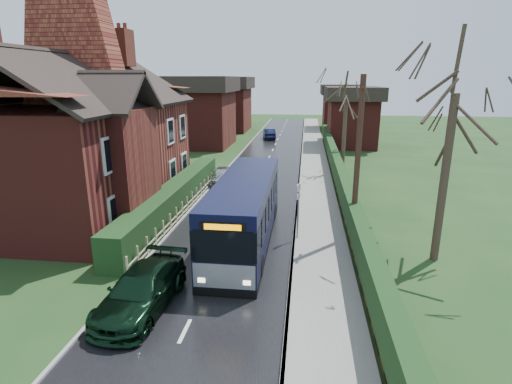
# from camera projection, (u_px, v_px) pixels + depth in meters

# --- Properties ---
(ground) EXTENTS (140.00, 140.00, 0.00)m
(ground) POSITION_uv_depth(u_px,v_px,m) (224.00, 250.00, 17.80)
(ground) COLOR #2B471E
(ground) RESTS_ON ground
(road) EXTENTS (6.00, 100.00, 0.02)m
(road) POSITION_uv_depth(u_px,v_px,m) (253.00, 190.00, 27.34)
(road) COLOR black
(road) RESTS_ON ground
(pavement) EXTENTS (2.50, 100.00, 0.14)m
(pavement) POSITION_uv_depth(u_px,v_px,m) (316.00, 191.00, 26.82)
(pavement) COLOR slate
(pavement) RESTS_ON ground
(kerb_right) EXTENTS (0.12, 100.00, 0.14)m
(kerb_right) POSITION_uv_depth(u_px,v_px,m) (298.00, 191.00, 26.96)
(kerb_right) COLOR gray
(kerb_right) RESTS_ON ground
(kerb_left) EXTENTS (0.12, 100.00, 0.10)m
(kerb_left) POSITION_uv_depth(u_px,v_px,m) (210.00, 188.00, 27.69)
(kerb_left) COLOR gray
(kerb_left) RESTS_ON ground
(front_hedge) EXTENTS (1.20, 16.00, 1.60)m
(front_hedge) POSITION_uv_depth(u_px,v_px,m) (174.00, 198.00, 22.81)
(front_hedge) COLOR black
(front_hedge) RESTS_ON ground
(picket_fence) EXTENTS (0.10, 16.00, 0.90)m
(picket_fence) POSITION_uv_depth(u_px,v_px,m) (187.00, 204.00, 22.82)
(picket_fence) COLOR gray
(picket_fence) RESTS_ON ground
(right_wall_hedge) EXTENTS (0.60, 50.00, 1.80)m
(right_wall_hedge) POSITION_uv_depth(u_px,v_px,m) (340.00, 178.00, 26.37)
(right_wall_hedge) COLOR maroon
(right_wall_hedge) RESTS_ON ground
(brick_house) EXTENTS (9.30, 14.60, 10.30)m
(brick_house) POSITION_uv_depth(u_px,v_px,m) (86.00, 134.00, 22.19)
(brick_house) COLOR maroon
(brick_house) RESTS_ON ground
(bus) EXTENTS (2.32, 10.07, 3.05)m
(bus) POSITION_uv_depth(u_px,v_px,m) (245.00, 211.00, 18.27)
(bus) COLOR black
(bus) RESTS_ON ground
(car_silver) EXTENTS (1.57, 3.62, 1.22)m
(car_silver) POSITION_uv_depth(u_px,v_px,m) (223.00, 176.00, 28.83)
(car_silver) COLOR #BBBBC1
(car_silver) RESTS_ON ground
(car_green) EXTENTS (2.15, 4.67, 1.32)m
(car_green) POSITION_uv_depth(u_px,v_px,m) (142.00, 290.00, 13.13)
(car_green) COLOR black
(car_green) RESTS_ON ground
(car_distant) EXTENTS (2.02, 4.15, 1.31)m
(car_distant) POSITION_uv_depth(u_px,v_px,m) (269.00, 134.00, 50.39)
(car_distant) COLOR black
(car_distant) RESTS_ON ground
(bus_stop_sign) EXTENTS (0.20, 0.41, 2.79)m
(bus_stop_sign) POSITION_uv_depth(u_px,v_px,m) (298.00, 203.00, 18.38)
(bus_stop_sign) COLOR slate
(bus_stop_sign) RESTS_ON ground
(telegraph_pole) EXTENTS (0.26, 0.97, 7.57)m
(telegraph_pole) POSITION_uv_depth(u_px,v_px,m) (358.00, 160.00, 17.98)
(telegraph_pole) COLOR #301C15
(telegraph_pole) RESTS_ON ground
(tree_right_near) EXTENTS (4.53, 4.53, 9.79)m
(tree_right_near) POSITION_uv_depth(u_px,v_px,m) (457.00, 80.00, 14.90)
(tree_right_near) COLOR #392A22
(tree_right_near) RESTS_ON ground
(tree_right_far) EXTENTS (4.35, 4.35, 8.40)m
(tree_right_far) POSITION_uv_depth(u_px,v_px,m) (347.00, 93.00, 30.67)
(tree_right_far) COLOR #392D22
(tree_right_far) RESTS_ON ground
(tree_house_side) EXTENTS (4.36, 4.36, 9.91)m
(tree_house_side) POSITION_uv_depth(u_px,v_px,m) (65.00, 78.00, 27.05)
(tree_house_side) COLOR #3A2D22
(tree_house_side) RESTS_ON ground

